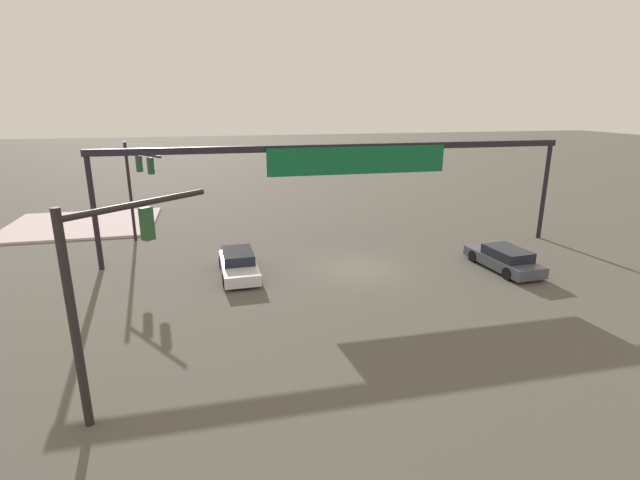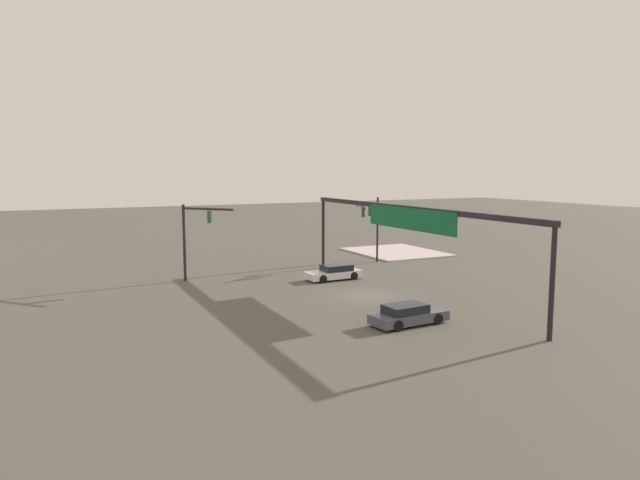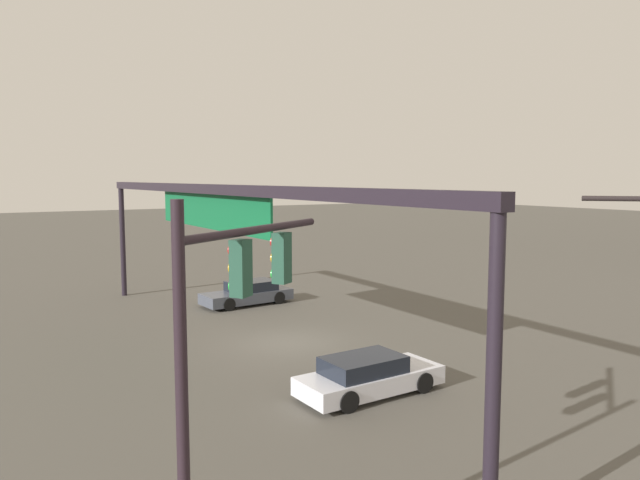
# 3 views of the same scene
# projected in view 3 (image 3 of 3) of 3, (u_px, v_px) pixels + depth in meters

# --- Properties ---
(ground_plane) EXTENTS (210.18, 210.18, 0.00)m
(ground_plane) POSITION_uv_depth(u_px,v_px,m) (290.00, 343.00, 23.85)
(ground_plane) COLOR #4F4C44
(traffic_signal_opposite_side) EXTENTS (2.49, 3.69, 6.24)m
(traffic_signal_opposite_side) POSITION_uv_depth(u_px,v_px,m) (228.00, 320.00, 9.62)
(traffic_signal_opposite_side) COLOR black
(traffic_signal_opposite_side) RESTS_ON ground
(overhead_sign_gantry) EXTENTS (27.08, 0.43, 6.31)m
(overhead_sign_gantry) POSITION_uv_depth(u_px,v_px,m) (210.00, 208.00, 21.79)
(overhead_sign_gantry) COLOR black
(overhead_sign_gantry) RESTS_ON ground
(sedan_car_approaching) EXTENTS (2.11, 4.77, 1.21)m
(sedan_car_approaching) POSITION_uv_depth(u_px,v_px,m) (248.00, 293.00, 31.03)
(sedan_car_approaching) COLOR #454B58
(sedan_car_approaching) RESTS_ON ground
(sedan_car_waiting_far) EXTENTS (1.94, 4.62, 1.21)m
(sedan_car_waiting_far) POSITION_uv_depth(u_px,v_px,m) (368.00, 376.00, 18.10)
(sedan_car_waiting_far) COLOR silver
(sedan_car_waiting_far) RESTS_ON ground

